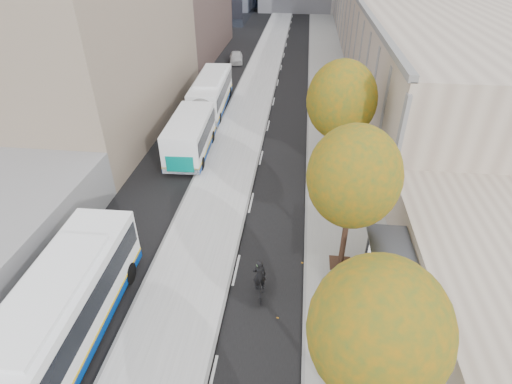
# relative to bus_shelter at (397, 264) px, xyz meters

# --- Properties ---
(bus_platform) EXTENTS (4.25, 150.00, 0.15)m
(bus_platform) POSITION_rel_bus_shelter_xyz_m (-9.56, 24.04, -2.11)
(bus_platform) COLOR #A9A9A9
(bus_platform) RESTS_ON ground
(sidewalk) EXTENTS (4.75, 150.00, 0.08)m
(sidewalk) POSITION_rel_bus_shelter_xyz_m (-1.56, 24.04, -2.15)
(sidewalk) COLOR gray
(sidewalk) RESTS_ON ground
(building_tan) EXTENTS (18.00, 92.00, 8.00)m
(building_tan) POSITION_rel_bus_shelter_xyz_m (9.81, 53.04, 1.81)
(building_tan) COLOR gray
(building_tan) RESTS_ON ground
(bus_shelter) EXTENTS (1.90, 4.40, 2.53)m
(bus_shelter) POSITION_rel_bus_shelter_xyz_m (0.00, 0.00, 0.00)
(bus_shelter) COLOR #383A3F
(bus_shelter) RESTS_ON sidewalk
(tree_b) EXTENTS (4.00, 4.00, 6.97)m
(tree_b) POSITION_rel_bus_shelter_xyz_m (-2.09, -5.96, 2.85)
(tree_b) COLOR black
(tree_b) RESTS_ON sidewalk
(tree_c) EXTENTS (4.20, 4.20, 7.28)m
(tree_c) POSITION_rel_bus_shelter_xyz_m (-2.09, 2.04, 3.06)
(tree_c) COLOR black
(tree_c) RESTS_ON sidewalk
(tree_d) EXTENTS (4.40, 4.40, 7.60)m
(tree_d) POSITION_rel_bus_shelter_xyz_m (-2.09, 11.04, 3.28)
(tree_d) COLOR black
(tree_d) RESTS_ON sidewalk
(bus_far) EXTENTS (3.38, 18.04, 2.99)m
(bus_far) POSITION_rel_bus_shelter_xyz_m (-12.87, 18.34, -0.55)
(bus_far) COLOR white
(bus_far) RESTS_ON ground
(cyclist) EXTENTS (0.81, 1.72, 2.13)m
(cyclist) POSITION_rel_bus_shelter_xyz_m (-5.99, -0.47, -1.40)
(cyclist) COLOR black
(cyclist) RESTS_ON ground
(distant_car) EXTENTS (2.22, 4.24, 1.38)m
(distant_car) POSITION_rel_bus_shelter_xyz_m (-13.29, 38.60, -1.50)
(distant_car) COLOR silver
(distant_car) RESTS_ON ground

